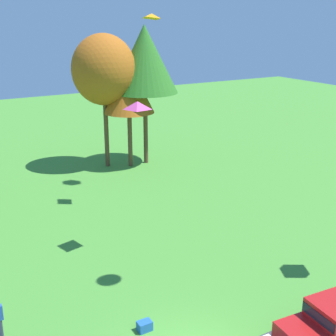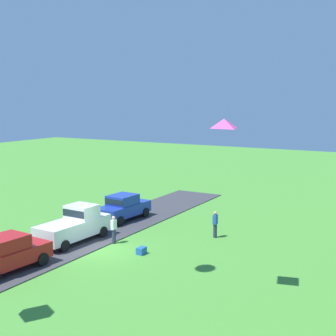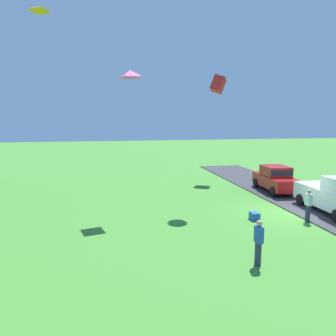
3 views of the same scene
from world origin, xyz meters
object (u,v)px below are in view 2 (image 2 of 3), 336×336
(car_pickup_mid_row, at_px, (75,224))
(cooler_box, at_px, (141,251))
(car_sedan_far_end, at_px, (7,252))
(person_on_lawn, at_px, (114,229))
(person_beside_suv, at_px, (215,224))
(kite_diamond_trailing_tail, at_px, (224,123))
(car_sedan_near_entrance, at_px, (123,206))

(car_pickup_mid_row, xyz_separation_m, cooler_box, (-0.05, 4.80, -0.91))
(car_sedan_far_end, xyz_separation_m, person_on_lawn, (-6.56, 1.83, -0.16))
(car_pickup_mid_row, height_order, cooler_box, car_pickup_mid_row)
(person_beside_suv, distance_m, kite_diamond_trailing_tail, 11.20)
(car_sedan_far_end, distance_m, person_on_lawn, 6.81)
(car_sedan_far_end, bearing_deg, car_pickup_mid_row, -175.71)
(car_pickup_mid_row, bearing_deg, car_sedan_far_end, 4.29)
(car_sedan_near_entrance, relative_size, car_sedan_far_end, 0.99)
(person_on_lawn, bearing_deg, car_pickup_mid_row, -68.70)
(car_pickup_mid_row, distance_m, person_beside_suv, 8.74)
(person_on_lawn, relative_size, kite_diamond_trailing_tail, 1.65)
(car_sedan_near_entrance, bearing_deg, kite_diamond_trailing_tail, 53.06)
(cooler_box, bearing_deg, person_on_lawn, -108.12)
(car_sedan_far_end, bearing_deg, cooler_box, 142.60)
(car_sedan_far_end, distance_m, cooler_box, 7.26)
(person_beside_suv, xyz_separation_m, kite_diamond_trailing_tail, (7.99, 3.88, 6.82))
(car_sedan_near_entrance, xyz_separation_m, car_pickup_mid_row, (5.66, 0.41, 0.07))
(car_sedan_near_entrance, bearing_deg, car_sedan_far_end, 4.22)
(person_beside_suv, height_order, cooler_box, person_beside_suv)
(person_on_lawn, bearing_deg, kite_diamond_trailing_tail, 66.50)
(car_sedan_near_entrance, xyz_separation_m, cooler_box, (5.61, 5.21, -0.84))
(car_sedan_far_end, bearing_deg, car_sedan_near_entrance, -175.78)
(person_beside_suv, distance_m, cooler_box, 5.57)
(car_sedan_near_entrance, xyz_separation_m, person_on_lawn, (4.78, 2.67, -0.16))
(kite_diamond_trailing_tail, bearing_deg, car_sedan_far_end, -75.34)
(car_sedan_near_entrance, relative_size, cooler_box, 8.02)
(car_pickup_mid_row, xyz_separation_m, kite_diamond_trailing_tail, (2.91, 10.99, 6.59))
(car_sedan_near_entrance, distance_m, car_pickup_mid_row, 5.67)
(car_sedan_far_end, height_order, person_on_lawn, car_sedan_far_end)
(car_sedan_near_entrance, distance_m, kite_diamond_trailing_tail, 15.74)
(car_sedan_near_entrance, distance_m, person_on_lawn, 5.47)
(car_sedan_far_end, relative_size, cooler_box, 8.07)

